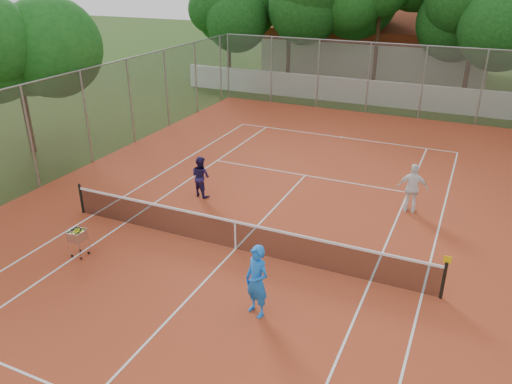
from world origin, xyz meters
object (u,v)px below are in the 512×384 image
at_px(tennis_net, 235,235).
at_px(player_far_left, 201,176).
at_px(clubhouse, 378,45).
at_px(ball_hopper, 78,242).
at_px(player_near, 257,281).
at_px(player_far_right, 413,188).

height_order(tennis_net, player_far_left, player_far_left).
relative_size(clubhouse, player_far_left, 10.63).
bearing_deg(clubhouse, ball_hopper, -93.68).
bearing_deg(player_near, player_far_left, 153.73).
height_order(player_near, player_far_right, player_near).
bearing_deg(player_far_left, player_far_right, -150.40).
xyz_separation_m(clubhouse, player_far_left, (-0.89, -26.06, -1.41)).
bearing_deg(ball_hopper, player_near, -17.52).
bearing_deg(tennis_net, player_near, -53.78).
xyz_separation_m(tennis_net, player_far_left, (-2.89, 2.94, 0.28)).
distance_m(tennis_net, player_far_right, 6.53).
bearing_deg(player_far_right, tennis_net, 43.08).
bearing_deg(player_far_left, tennis_net, 149.86).
bearing_deg(player_far_left, ball_hopper, 93.15).
bearing_deg(ball_hopper, clubhouse, 71.45).
distance_m(player_far_left, player_far_right, 7.54).
xyz_separation_m(player_near, ball_hopper, (-5.87, 0.27, -0.48)).
relative_size(player_far_left, ball_hopper, 1.65).
bearing_deg(tennis_net, player_far_left, 134.57).
bearing_deg(clubhouse, player_near, -83.03).
bearing_deg(player_near, clubhouse, 119.74).
height_order(clubhouse, ball_hopper, clubhouse).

